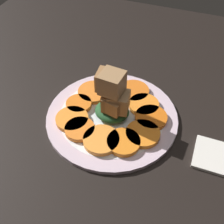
{
  "coord_description": "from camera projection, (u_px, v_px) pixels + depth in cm",
  "views": [
    {
      "loc": [
        -15.76,
        42.02,
        51.64
      ],
      "look_at": [
        0.0,
        0.0,
        4.1
      ],
      "focal_mm": 45.0,
      "sensor_mm": 36.0,
      "label": 1
    }
  ],
  "objects": [
    {
      "name": "carrot_slice_7",
      "position": [
        93.0,
        92.0,
        0.71
      ],
      "size": [
        7.81,
        7.81,
        1.13
      ],
      "primitive_type": "cylinder",
      "color": "orange",
      "rests_on": "plate"
    },
    {
      "name": "fork",
      "position": [
        124.0,
        100.0,
        0.69
      ],
      "size": [
        18.19,
        7.88,
        0.4
      ],
      "rotation": [
        0.0,
        0.0,
        -0.34
      ],
      "color": "#B2B2B7",
      "rests_on": "plate"
    },
    {
      "name": "carrot_slice_0",
      "position": [
        101.0,
        140.0,
        0.6
      ],
      "size": [
        7.9,
        7.9,
        1.13
      ],
      "primitive_type": "cylinder",
      "color": "orange",
      "rests_on": "plate"
    },
    {
      "name": "carrot_slice_5",
      "position": [
        134.0,
        91.0,
        0.71
      ],
      "size": [
        7.83,
        7.83,
        1.13
      ],
      "primitive_type": "cylinder",
      "color": "orange",
      "rests_on": "plate"
    },
    {
      "name": "carrot_slice_1",
      "position": [
        124.0,
        142.0,
        0.6
      ],
      "size": [
        7.25,
        7.25,
        1.13
      ],
      "primitive_type": "cylinder",
      "color": "orange",
      "rests_on": "plate"
    },
    {
      "name": "carrot_slice_9",
      "position": [
        72.0,
        119.0,
        0.64
      ],
      "size": [
        7.55,
        7.55,
        1.13
      ],
      "primitive_type": "cylinder",
      "color": "orange",
      "rests_on": "plate"
    },
    {
      "name": "center_pile",
      "position": [
        113.0,
        98.0,
        0.62
      ],
      "size": [
        8.14,
        7.26,
        12.3
      ],
      "color": "#1E4723",
      "rests_on": "plate"
    },
    {
      "name": "carrot_slice_2",
      "position": [
        143.0,
        134.0,
        0.61
      ],
      "size": [
        7.59,
        7.59,
        1.13
      ],
      "primitive_type": "cylinder",
      "color": "orange",
      "rests_on": "plate"
    },
    {
      "name": "table_slab",
      "position": [
        112.0,
        121.0,
        0.68
      ],
      "size": [
        120.0,
        120.0,
        2.0
      ],
      "primitive_type": "cube",
      "color": "black",
      "rests_on": "ground"
    },
    {
      "name": "carrot_slice_10",
      "position": [
        80.0,
        129.0,
        0.62
      ],
      "size": [
        6.72,
        6.72,
        1.13
      ],
      "primitive_type": "cylinder",
      "color": "orange",
      "rests_on": "plate"
    },
    {
      "name": "carrot_slice_4",
      "position": [
        144.0,
        105.0,
        0.68
      ],
      "size": [
        7.29,
        7.29,
        1.13
      ],
      "primitive_type": "cylinder",
      "color": "orange",
      "rests_on": "plate"
    },
    {
      "name": "carrot_slice_3",
      "position": [
        151.0,
        118.0,
        0.65
      ],
      "size": [
        7.45,
        7.45,
        1.13
      ],
      "primitive_type": "cylinder",
      "color": "#D66114",
      "rests_on": "plate"
    },
    {
      "name": "carrot_slice_6",
      "position": [
        112.0,
        89.0,
        0.72
      ],
      "size": [
        6.75,
        6.75,
        1.13
      ],
      "primitive_type": "cylinder",
      "color": "#D56013",
      "rests_on": "plate"
    },
    {
      "name": "plate",
      "position": [
        112.0,
        117.0,
        0.67
      ],
      "size": [
        30.96,
        30.96,
        1.05
      ],
      "color": "silver",
      "rests_on": "table_slab"
    },
    {
      "name": "carrot_slice_8",
      "position": [
        80.0,
        103.0,
        0.68
      ],
      "size": [
        6.17,
        6.17,
        1.13
      ],
      "primitive_type": "cylinder",
      "color": "orange",
      "rests_on": "plate"
    }
  ]
}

